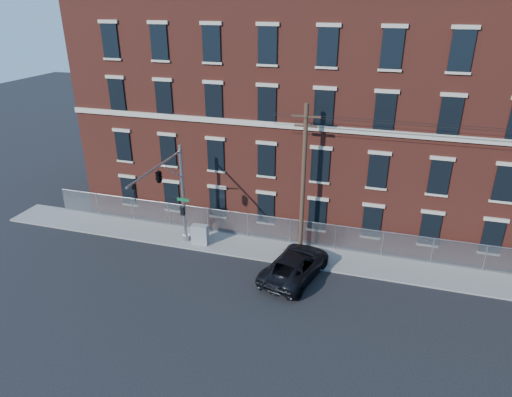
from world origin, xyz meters
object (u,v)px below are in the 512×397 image
at_px(utility_pole_near, 303,178).
at_px(utility_cabinet, 200,235).
at_px(traffic_signal_mast, 165,183).
at_px(pickup_truck, 295,265).

relative_size(utility_pole_near, utility_cabinet, 7.04).
bearing_deg(traffic_signal_mast, utility_pole_near, 23.14).
bearing_deg(utility_cabinet, traffic_signal_mast, -122.40).
relative_size(traffic_signal_mast, utility_cabinet, 4.93).
height_order(traffic_signal_mast, utility_cabinet, traffic_signal_mast).
relative_size(utility_pole_near, pickup_truck, 1.72).
bearing_deg(utility_pole_near, traffic_signal_mast, -156.86).
height_order(traffic_signal_mast, pickup_truck, traffic_signal_mast).
relative_size(traffic_signal_mast, utility_pole_near, 0.70).
height_order(pickup_truck, utility_cabinet, pickup_truck).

